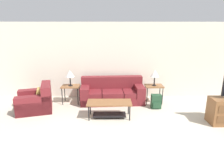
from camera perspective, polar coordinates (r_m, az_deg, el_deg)
name	(u,v)px	position (r m, az deg, el deg)	size (l,w,h in m)	color
wall_back	(115,61)	(6.98, 0.91, 6.63)	(9.20, 0.06, 2.60)	silver
couch	(112,93)	(6.68, 0.08, -2.65)	(2.11, 0.96, 0.82)	maroon
armchair	(36,101)	(6.43, -20.83, -4.59)	(1.19, 1.17, 0.80)	maroon
coffee_table	(109,106)	(5.52, -0.78, -6.30)	(1.22, 0.52, 0.46)	brown
side_table_left	(71,88)	(6.65, -11.73, -1.01)	(0.58, 0.45, 0.59)	brown
side_table_right	(154,87)	(6.68, 11.90, -0.93)	(0.58, 0.45, 0.59)	brown
table_lamp_left	(70,74)	(6.53, -11.96, 2.82)	(0.28, 0.28, 0.51)	black
table_lamp_right	(155,74)	(6.57, 12.12, 2.88)	(0.28, 0.28, 0.51)	black
backpack	(156,102)	(6.33, 12.48, -4.93)	(0.30, 0.27, 0.44)	#23472D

